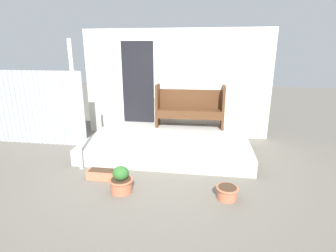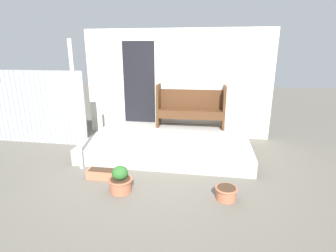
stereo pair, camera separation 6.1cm
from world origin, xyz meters
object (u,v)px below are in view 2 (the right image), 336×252
(planter_box_rect, at_px, (103,174))
(flower_pot_left, at_px, (120,181))
(support_post, at_px, (76,108))
(bench, at_px, (191,106))
(flower_pot_middle, at_px, (226,193))

(planter_box_rect, bearing_deg, flower_pot_left, -39.62)
(support_post, relative_size, bench, 1.41)
(support_post, xyz_separation_m, flower_pot_middle, (2.59, -0.64, -1.04))
(bench, xyz_separation_m, flower_pot_left, (-0.85, -2.68, -0.64))
(flower_pot_middle, height_order, planter_box_rect, flower_pot_middle)
(support_post, distance_m, flower_pot_left, 1.54)
(support_post, distance_m, planter_box_rect, 1.24)
(bench, height_order, flower_pot_middle, bench)
(bench, bearing_deg, flower_pot_middle, -75.25)
(support_post, height_order, planter_box_rect, support_post)
(support_post, height_order, bench, support_post)
(flower_pot_left, xyz_separation_m, planter_box_rect, (-0.43, 0.36, -0.10))
(flower_pot_left, relative_size, planter_box_rect, 0.76)
(planter_box_rect, bearing_deg, bench, 61.08)
(bench, relative_size, flower_pot_left, 3.91)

